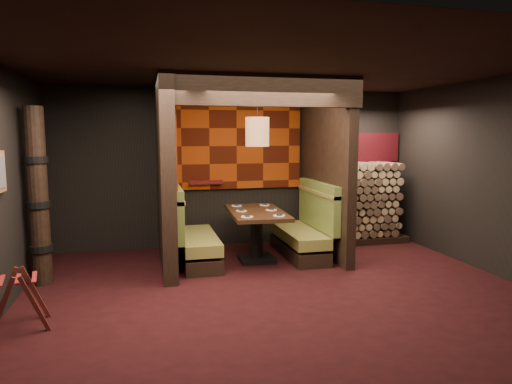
% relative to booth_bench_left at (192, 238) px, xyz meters
% --- Properties ---
extents(floor, '(6.50, 5.50, 0.02)m').
position_rel_booth_bench_left_xyz_m(floor, '(0.96, -1.65, -0.41)').
color(floor, black).
rests_on(floor, ground).
extents(ceiling, '(6.50, 5.50, 0.02)m').
position_rel_booth_bench_left_xyz_m(ceiling, '(0.96, -1.65, 2.46)').
color(ceiling, black).
rests_on(ceiling, ground).
extents(wall_back, '(6.50, 0.02, 2.85)m').
position_rel_booth_bench_left_xyz_m(wall_back, '(0.96, 1.11, 1.02)').
color(wall_back, black).
rests_on(wall_back, ground).
extents(wall_front, '(6.50, 0.02, 2.85)m').
position_rel_booth_bench_left_xyz_m(wall_front, '(0.96, -4.41, 1.02)').
color(wall_front, black).
rests_on(wall_front, ground).
extents(wall_right, '(0.02, 5.50, 2.85)m').
position_rel_booth_bench_left_xyz_m(wall_right, '(4.22, -1.65, 1.02)').
color(wall_right, black).
rests_on(wall_right, ground).
extents(partition_left, '(0.20, 2.20, 2.85)m').
position_rel_booth_bench_left_xyz_m(partition_left, '(-0.39, -0.00, 1.02)').
color(partition_left, black).
rests_on(partition_left, floor).
extents(partition_right, '(0.15, 2.10, 2.85)m').
position_rel_booth_bench_left_xyz_m(partition_right, '(2.26, 0.05, 1.02)').
color(partition_right, black).
rests_on(partition_right, floor).
extents(header_beam, '(2.85, 0.18, 0.44)m').
position_rel_booth_bench_left_xyz_m(header_beam, '(0.94, -0.95, 2.23)').
color(header_beam, black).
rests_on(header_beam, partition_left).
extents(tapa_back_panel, '(2.40, 0.06, 1.55)m').
position_rel_booth_bench_left_xyz_m(tapa_back_panel, '(0.94, 1.06, 1.42)').
color(tapa_back_panel, '#9A350A').
rests_on(tapa_back_panel, wall_back).
extents(tapa_side_panel, '(0.04, 1.85, 1.45)m').
position_rel_booth_bench_left_xyz_m(tapa_side_panel, '(-0.27, 0.17, 1.45)').
color(tapa_side_panel, '#9A350A').
rests_on(tapa_side_panel, partition_left).
extents(lacquer_shelf, '(0.60, 0.12, 0.07)m').
position_rel_booth_bench_left_xyz_m(lacquer_shelf, '(0.36, 1.00, 0.78)').
color(lacquer_shelf, '#551416').
rests_on(lacquer_shelf, wall_back).
extents(booth_bench_left, '(0.68, 1.60, 1.14)m').
position_rel_booth_bench_left_xyz_m(booth_bench_left, '(0.00, 0.00, 0.00)').
color(booth_bench_left, black).
rests_on(booth_bench_left, floor).
extents(booth_bench_right, '(0.68, 1.60, 1.14)m').
position_rel_booth_bench_left_xyz_m(booth_bench_right, '(1.89, 0.00, 0.00)').
color(booth_bench_right, black).
rests_on(booth_bench_right, floor).
extents(dining_table, '(0.91, 1.59, 0.82)m').
position_rel_booth_bench_left_xyz_m(dining_table, '(1.02, -0.12, 0.18)').
color(dining_table, black).
rests_on(dining_table, floor).
extents(place_settings, '(0.72, 1.26, 0.03)m').
position_rel_booth_bench_left_xyz_m(place_settings, '(1.02, -0.12, 0.43)').
color(place_settings, white).
rests_on(place_settings, dining_table).
extents(pendant_lamp, '(0.37, 0.37, 1.01)m').
position_rel_booth_bench_left_xyz_m(pendant_lamp, '(1.02, -0.17, 1.67)').
color(pendant_lamp, olive).
rests_on(pendant_lamp, ceiling).
extents(luggage_rack, '(0.67, 0.53, 0.66)m').
position_rel_booth_bench_left_xyz_m(luggage_rack, '(-2.01, -2.04, -0.07)').
color(luggage_rack, '#481815').
rests_on(luggage_rack, floor).
extents(totem_column, '(0.31, 0.31, 2.40)m').
position_rel_booth_bench_left_xyz_m(totem_column, '(-2.09, -0.55, 0.79)').
color(totem_column, black).
rests_on(totem_column, floor).
extents(firewood_stack, '(1.73, 0.70, 1.50)m').
position_rel_booth_bench_left_xyz_m(firewood_stack, '(3.25, 0.70, 0.35)').
color(firewood_stack, black).
rests_on(firewood_stack, floor).
extents(mosaic_header, '(1.83, 0.10, 0.56)m').
position_rel_booth_bench_left_xyz_m(mosaic_header, '(3.25, 1.03, 1.38)').
color(mosaic_header, maroon).
rests_on(mosaic_header, wall_back).
extents(bay_front_post, '(0.08, 0.08, 2.85)m').
position_rel_booth_bench_left_xyz_m(bay_front_post, '(2.35, 0.31, 1.02)').
color(bay_front_post, black).
rests_on(bay_front_post, floor).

